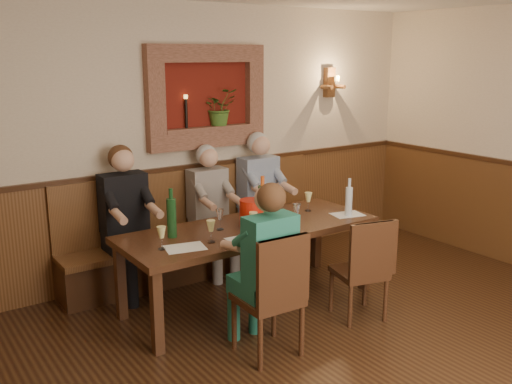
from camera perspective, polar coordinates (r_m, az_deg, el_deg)
room_shell at (r=3.62m, az=16.11°, el=6.86°), size 6.04×6.04×2.82m
wainscoting at (r=3.98m, az=14.86°, el=-12.06°), size 6.02×6.02×1.15m
wall_niche at (r=6.06m, az=-4.58°, el=9.08°), size 1.36×0.30×1.06m
wall_sconce at (r=7.02m, az=7.46°, el=10.74°), size 0.25×0.20×0.35m
dining_table at (r=5.24m, az=-0.59°, el=-4.24°), size 2.40×0.90×0.75m
bench at (r=6.11m, az=-5.57°, el=-5.09°), size 3.00×0.45×1.11m
chair_near_left at (r=4.51m, az=1.31°, el=-12.57°), size 0.46×0.46×1.00m
chair_near_right at (r=5.18m, az=10.29°, el=-9.49°), size 0.50×0.50×0.92m
person_bench_left at (r=5.59m, az=-12.60°, el=-4.17°), size 0.43×0.53×1.46m
person_bench_mid at (r=5.99m, az=-4.39°, el=-3.04°), size 0.40×0.49×1.38m
person_bench_right at (r=6.32m, az=0.70°, el=-1.77°), size 0.43×0.53×1.46m
person_chair_front at (r=4.46m, az=0.73°, el=-9.03°), size 0.40×0.49×1.37m
spittoon_bucket at (r=5.18m, az=-0.45°, el=-2.13°), size 0.29×0.29×0.25m
wine_bottle_green_a at (r=5.23m, az=0.65°, el=-1.21°), size 0.10×0.10×0.45m
wine_bottle_green_b at (r=4.92m, az=-8.44°, el=-2.49°), size 0.10×0.10×0.43m
water_bottle at (r=5.58m, az=9.26°, el=-0.87°), size 0.09×0.09×0.37m
tasting_sheet_a at (r=4.69m, az=-7.11°, el=-5.54°), size 0.36×0.30×0.00m
tasting_sheet_b at (r=5.15m, az=0.80°, el=-3.66°), size 0.31×0.25×0.00m
tasting_sheet_c at (r=5.66m, az=9.12°, el=-2.23°), size 0.34×0.27×0.00m
tasting_sheet_d at (r=4.87m, az=-1.07°, el=-4.71°), size 0.32×0.23×0.00m
wine_glass_0 at (r=4.77m, az=-4.52°, el=-3.94°), size 0.08×0.08×0.19m
wine_glass_1 at (r=5.28m, az=4.08°, el=-2.21°), size 0.08×0.08×0.19m
wine_glass_2 at (r=5.00m, az=-0.27°, el=-3.09°), size 0.08×0.08×0.19m
wine_glass_3 at (r=5.72m, az=5.25°, el=-0.98°), size 0.08×0.08×0.19m
wine_glass_4 at (r=4.65m, az=-9.41°, el=-4.56°), size 0.08×0.08×0.19m
wine_glass_5 at (r=5.41m, az=0.96°, el=-1.78°), size 0.08×0.08×0.19m
wine_glass_6 at (r=4.88m, az=-0.13°, el=-3.49°), size 0.08×0.08×0.19m
wine_glass_7 at (r=5.10m, az=-3.63°, el=-2.75°), size 0.08×0.08×0.19m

